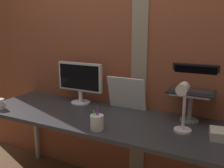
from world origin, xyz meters
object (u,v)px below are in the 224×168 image
at_px(whiteboard_panel, 126,93).
at_px(desk_lamp, 183,102).
at_px(laptop, 193,84).
at_px(pen_cup, 97,122).
at_px(monitor, 80,79).
at_px(coffee_mug, 0,104).

xyz_separation_m(whiteboard_panel, desk_lamp, (0.54, -0.31, 0.08)).
xyz_separation_m(laptop, whiteboard_panel, (-0.54, -0.03, -0.13)).
bearing_deg(pen_cup, monitor, 134.39).
bearing_deg(whiteboard_panel, desk_lamp, -30.17).
relative_size(monitor, whiteboard_panel, 1.34).
xyz_separation_m(desk_lamp, coffee_mug, (-1.52, -0.19, -0.18)).
relative_size(laptop, pen_cup, 1.93).
relative_size(laptop, coffee_mug, 3.01).
distance_m(monitor, whiteboard_panel, 0.46).
bearing_deg(pen_cup, desk_lamp, 19.36).
bearing_deg(whiteboard_panel, monitor, -175.37).
bearing_deg(coffee_mug, pen_cup, 0.01).
height_order(monitor, coffee_mug, monitor).
bearing_deg(whiteboard_panel, laptop, 3.15).
bearing_deg(desk_lamp, whiteboard_panel, 149.83).
bearing_deg(pen_cup, laptop, 44.45).
relative_size(monitor, laptop, 1.32).
distance_m(desk_lamp, coffee_mug, 1.54).
bearing_deg(laptop, coffee_mug, -160.76).
height_order(pen_cup, coffee_mug, pen_cup).
relative_size(laptop, whiteboard_panel, 1.02).
bearing_deg(pen_cup, coffee_mug, -179.99).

